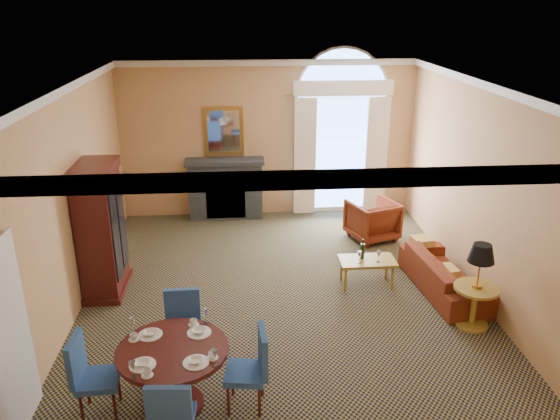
{
  "coord_description": "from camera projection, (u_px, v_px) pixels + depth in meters",
  "views": [
    {
      "loc": [
        -0.58,
        -7.2,
        4.27
      ],
      "look_at": [
        0.0,
        0.5,
        1.3
      ],
      "focal_mm": 35.0,
      "sensor_mm": 36.0,
      "label": 1
    }
  ],
  "objects": [
    {
      "name": "ground",
      "position": [
        282.0,
        302.0,
        8.27
      ],
      "size": [
        7.5,
        7.5,
        0.0
      ],
      "primitive_type": "plane",
      "color": "#131033",
      "rests_on": "ground"
    },
    {
      "name": "room_envelope",
      "position": [
        277.0,
        129.0,
        7.99
      ],
      "size": [
        6.04,
        7.52,
        3.45
      ],
      "color": "tan",
      "rests_on": "ground"
    },
    {
      "name": "armoire",
      "position": [
        101.0,
        232.0,
        8.27
      ],
      "size": [
        0.59,
        1.05,
        2.05
      ],
      "color": "#37100C",
      "rests_on": "ground"
    },
    {
      "name": "dining_table",
      "position": [
        174.0,
        364.0,
        5.95
      ],
      "size": [
        1.22,
        1.22,
        0.97
      ],
      "color": "#37100C",
      "rests_on": "ground"
    },
    {
      "name": "dining_chair_north",
      "position": [
        182.0,
        324.0,
        6.71
      ],
      "size": [
        0.48,
        0.48,
        0.98
      ],
      "rotation": [
        0.0,
        0.0,
        3.25
      ],
      "color": "navy",
      "rests_on": "ground"
    },
    {
      "name": "dining_chair_south",
      "position": [
        171.0,
        416.0,
        5.21
      ],
      "size": [
        0.46,
        0.48,
        0.98
      ],
      "rotation": [
        0.0,
        0.0,
        -0.06
      ],
      "color": "navy",
      "rests_on": "ground"
    },
    {
      "name": "dining_chair_east",
      "position": [
        254.0,
        364.0,
        5.96
      ],
      "size": [
        0.49,
        0.49,
        0.98
      ],
      "rotation": [
        0.0,
        0.0,
        1.44
      ],
      "color": "navy",
      "rests_on": "ground"
    },
    {
      "name": "dining_chair_west",
      "position": [
        88.0,
        371.0,
        5.85
      ],
      "size": [
        0.47,
        0.46,
        0.98
      ],
      "rotation": [
        0.0,
        0.0,
        -1.51
      ],
      "color": "navy",
      "rests_on": "ground"
    },
    {
      "name": "sofa",
      "position": [
        445.0,
        274.0,
        8.5
      ],
      "size": [
        0.94,
        1.99,
        0.56
      ],
      "primitive_type": "imported",
      "rotation": [
        0.0,
        0.0,
        1.67
      ],
      "color": "maroon",
      "rests_on": "ground"
    },
    {
      "name": "armchair",
      "position": [
        372.0,
        220.0,
        10.34
      ],
      "size": [
        1.05,
        1.07,
        0.76
      ],
      "primitive_type": "imported",
      "rotation": [
        0.0,
        0.0,
        3.5
      ],
      "color": "maroon",
      "rests_on": "ground"
    },
    {
      "name": "coffee_table",
      "position": [
        367.0,
        261.0,
        8.62
      ],
      "size": [
        0.89,
        0.5,
        0.77
      ],
      "rotation": [
        0.0,
        0.0,
        0.01
      ],
      "color": "#B08B34",
      "rests_on": "ground"
    },
    {
      "name": "side_table",
      "position": [
        478.0,
        276.0,
        7.4
      ],
      "size": [
        0.61,
        0.61,
        1.22
      ],
      "color": "#B08B34",
      "rests_on": "ground"
    }
  ]
}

